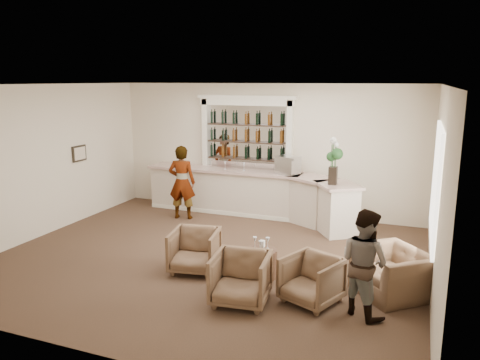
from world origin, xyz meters
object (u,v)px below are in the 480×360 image
sommelier (182,182)px  armchair_right (312,280)px  cocktail_table (261,263)px  guest (364,263)px  flower_vase (334,158)px  armchair_far (391,272)px  espresso_machine (288,165)px  bar_counter (253,194)px  armchair_center (241,279)px  armchair_left (195,251)px

sommelier → armchair_right: (4.00, -3.30, -0.54)m
cocktail_table → sommelier: size_ratio=0.31×
cocktail_table → armchair_right: size_ratio=0.71×
guest → flower_vase: flower_vase is taller
sommelier → armchair_far: bearing=141.6°
espresso_machine → cocktail_table: bearing=-62.7°
cocktail_table → espresso_machine: 3.73m
flower_vase → sommelier: bearing=-178.2°
bar_counter → armchair_center: bearing=-72.5°
bar_counter → armchair_right: (2.44, -4.11, -0.20)m
guest → armchair_right: bearing=28.3°
armchair_left → espresso_machine: bearing=68.9°
cocktail_table → armchair_right: armchair_right is taller
cocktail_table → flower_vase: 3.23m
armchair_far → sommelier: bearing=-157.9°
armchair_center → flower_vase: size_ratio=0.84×
bar_counter → espresso_machine: 1.19m
sommelier → armchair_far: size_ratio=1.62×
armchair_far → espresso_machine: bearing=176.7°
sommelier → guest: (4.77, -3.38, -0.11)m
armchair_left → flower_vase: size_ratio=0.82×
armchair_right → espresso_machine: bearing=133.0°
espresso_machine → flower_vase: flower_vase is taller
sommelier → armchair_center: bearing=116.9°
guest → espresso_machine: 4.86m
espresso_machine → armchair_center: bearing=-64.2°
armchair_left → espresso_machine: espresso_machine is taller
cocktail_table → espresso_machine: bearing=98.2°
guest → armchair_center: 1.86m
bar_counter → sommelier: size_ratio=3.13×
bar_counter → guest: bearing=-52.5°
bar_counter → armchair_far: (3.56, -3.36, -0.21)m
guest → armchair_left: (-3.01, 0.53, -0.42)m
cocktail_table → armchair_far: armchair_far is taller
guest → armchair_far: bearing=-78.7°
sommelier → armchair_left: size_ratio=2.17×
armchair_left → cocktail_table: bearing=-2.3°
bar_counter → armchair_far: 4.90m
cocktail_table → guest: guest is taller
cocktail_table → sommelier: 4.04m
armchair_left → armchair_right: size_ratio=1.04×
armchair_left → espresso_machine: (0.68, 3.70, 0.98)m
armchair_center → flower_vase: bearing=72.7°
armchair_left → flower_vase: 3.77m
cocktail_table → armchair_left: (-1.19, -0.18, 0.13)m
espresso_machine → flower_vase: (1.22, -0.75, 0.36)m
guest → armchair_far: (0.35, 0.83, -0.43)m
guest → armchair_left: guest is taller
bar_counter → armchair_right: bar_counter is taller
espresso_machine → sommelier: bearing=-141.6°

